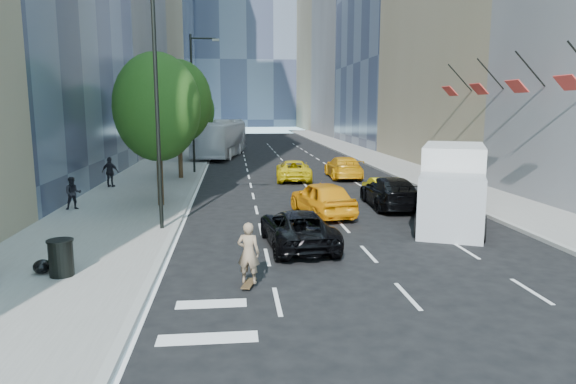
{
  "coord_description": "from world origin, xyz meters",
  "views": [
    {
      "loc": [
        -3.57,
        -16.65,
        5.01
      ],
      "look_at": [
        -1.4,
        3.64,
        1.6
      ],
      "focal_mm": 32.0,
      "sensor_mm": 36.0,
      "label": 1
    }
  ],
  "objects": [
    {
      "name": "black_sedan_lincoln",
      "position": [
        -1.32,
        1.2,
        0.68
      ],
      "size": [
        2.61,
        5.04,
        1.36
      ],
      "primitive_type": "imported",
      "rotation": [
        0.0,
        0.0,
        3.22
      ],
      "color": "black",
      "rests_on": "ground"
    },
    {
      "name": "sidewalk_left",
      "position": [
        -9.0,
        30.0,
        0.07
      ],
      "size": [
        6.0,
        120.0,
        0.15
      ],
      "primitive_type": "cube",
      "color": "slate",
      "rests_on": "ground"
    },
    {
      "name": "tree_mid",
      "position": [
        -7.2,
        19.0,
        5.32
      ],
      "size": [
        4.5,
        4.5,
        7.99
      ],
      "color": "#2F2212",
      "rests_on": "sidewalk_left"
    },
    {
      "name": "lamp_near",
      "position": [
        -6.32,
        4.0,
        5.81
      ],
      "size": [
        2.13,
        0.22,
        10.0
      ],
      "color": "black",
      "rests_on": "sidewalk_left"
    },
    {
      "name": "skateboarder",
      "position": [
        -3.2,
        -2.84,
        0.87
      ],
      "size": [
        0.72,
        0.57,
        1.74
      ],
      "primitive_type": "imported",
      "rotation": [
        0.0,
        0.0,
        2.87
      ],
      "color": "#7A634C",
      "rests_on": "ground"
    },
    {
      "name": "taxi_b",
      "position": [
        4.2,
        9.0,
        0.7
      ],
      "size": [
        1.59,
        4.3,
        1.4
      ],
      "primitive_type": "imported",
      "rotation": [
        0.0,
        0.0,
        3.12
      ],
      "color": "yellow",
      "rests_on": "ground"
    },
    {
      "name": "tower_right_far",
      "position": [
        22.0,
        98.0,
        25.0
      ],
      "size": [
        20.0,
        24.0,
        50.0
      ],
      "primitive_type": "cube",
      "color": "#7C7156",
      "rests_on": "ground"
    },
    {
      "name": "facade_flags",
      "position": [
        10.64,
        10.0,
        6.18
      ],
      "size": [
        1.85,
        13.3,
        2.05
      ],
      "color": "black",
      "rests_on": "ground"
    },
    {
      "name": "city_bus",
      "position": [
        -4.8,
        35.3,
        1.86
      ],
      "size": [
        5.27,
        13.69,
        3.72
      ],
      "primitive_type": "imported",
      "rotation": [
        0.0,
        0.0,
        -0.16
      ],
      "color": "white",
      "rests_on": "ground"
    },
    {
      "name": "taxi_d",
      "position": [
        4.14,
        18.74,
        0.76
      ],
      "size": [
        2.3,
        5.32,
        1.53
      ],
      "primitive_type": "imported",
      "rotation": [
        0.0,
        0.0,
        3.11
      ],
      "color": "orange",
      "rests_on": "ground"
    },
    {
      "name": "pedestrian_a",
      "position": [
        -11.2,
        8.34,
        0.93
      ],
      "size": [
        0.91,
        0.81,
        1.56
      ],
      "primitive_type": "imported",
      "rotation": [
        0.0,
        0.0,
        0.33
      ],
      "color": "black",
      "rests_on": "sidewalk_left"
    },
    {
      "name": "taxi_c",
      "position": [
        0.5,
        18.0,
        0.69
      ],
      "size": [
        2.67,
        5.16,
        1.39
      ],
      "primitive_type": "imported",
      "rotation": [
        0.0,
        0.0,
        3.07
      ],
      "color": "gold",
      "rests_on": "ground"
    },
    {
      "name": "box_truck",
      "position": [
        5.79,
        4.29,
        1.7
      ],
      "size": [
        5.14,
        7.37,
        3.34
      ],
      "rotation": [
        0.0,
        0.0,
        -0.42
      ],
      "color": "#B9B9B9",
      "rests_on": "ground"
    },
    {
      "name": "taxi_a",
      "position": [
        0.5,
        6.5,
        0.81
      ],
      "size": [
        2.81,
        5.01,
        1.61
      ],
      "primitive_type": "imported",
      "rotation": [
        0.0,
        0.0,
        3.34
      ],
      "color": "orange",
      "rests_on": "ground"
    },
    {
      "name": "garbage_bags",
      "position": [
        -8.97,
        -1.24,
        0.38
      ],
      "size": [
        0.97,
        0.93,
        0.48
      ],
      "color": "black",
      "rests_on": "sidewalk_left"
    },
    {
      "name": "tree_near",
      "position": [
        -7.2,
        9.0,
        4.97
      ],
      "size": [
        4.2,
        4.2,
        7.46
      ],
      "color": "#2F2212",
      "rests_on": "sidewalk_left"
    },
    {
      "name": "lamp_far",
      "position": [
        -6.32,
        22.0,
        5.81
      ],
      "size": [
        2.13,
        0.22,
        10.0
      ],
      "color": "black",
      "rests_on": "sidewalk_left"
    },
    {
      "name": "black_sedan_mercedes",
      "position": [
        4.2,
        8.0,
        0.78
      ],
      "size": [
        2.38,
        5.43,
        1.55
      ],
      "primitive_type": "imported",
      "rotation": [
        0.0,
        0.0,
        3.1
      ],
      "color": "black",
      "rests_on": "ground"
    },
    {
      "name": "ground",
      "position": [
        0.0,
        0.0,
        0.0
      ],
      "size": [
        160.0,
        160.0,
        0.0
      ],
      "primitive_type": "plane",
      "color": "black",
      "rests_on": "ground"
    },
    {
      "name": "traffic_signal",
      "position": [
        -6.4,
        40.0,
        4.23
      ],
      "size": [
        2.48,
        0.53,
        5.2
      ],
      "color": "black",
      "rests_on": "sidewalk_left"
    },
    {
      "name": "sidewalk_right",
      "position": [
        10.0,
        30.0,
        0.07
      ],
      "size": [
        4.0,
        120.0,
        0.15
      ],
      "primitive_type": "cube",
      "color": "slate",
      "rests_on": "ground"
    },
    {
      "name": "trash_can",
      "position": [
        -8.59,
        -1.72,
        0.66
      ],
      "size": [
        0.69,
        0.69,
        1.03
      ],
      "primitive_type": "cylinder",
      "color": "black",
      "rests_on": "sidewalk_left"
    },
    {
      "name": "tree_far",
      "position": [
        -7.2,
        32.0,
        4.62
      ],
      "size": [
        3.9,
        3.9,
        6.92
      ],
      "color": "#2F2212",
      "rests_on": "sidewalk_left"
    },
    {
      "name": "pedestrian_b",
      "position": [
        -11.05,
        15.28,
        1.06
      ],
      "size": [
        1.15,
        0.71,
        1.83
      ],
      "primitive_type": "imported",
      "rotation": [
        0.0,
        0.0,
        2.88
      ],
      "color": "black",
      "rests_on": "sidewalk_left"
    }
  ]
}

